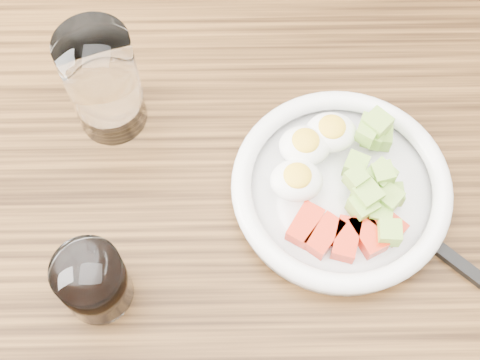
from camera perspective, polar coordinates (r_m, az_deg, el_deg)
name	(u,v)px	position (r m, az deg, el deg)	size (l,w,h in m)	color
ground	(245,341)	(1.49, 0.40, -13.57)	(4.00, 4.00, 0.00)	brown
dining_table	(248,231)	(0.85, 0.69, -4.38)	(1.50, 0.90, 0.77)	brown
bowl	(340,185)	(0.74, 8.53, -0.43)	(0.24, 0.24, 0.06)	white
fork	(467,270)	(0.76, 18.81, -7.29)	(0.16, 0.15, 0.01)	black
water_glass	(103,83)	(0.76, -11.60, 8.12)	(0.08, 0.08, 0.14)	white
coffee_glass	(93,282)	(0.69, -12.41, -8.48)	(0.07, 0.07, 0.08)	white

